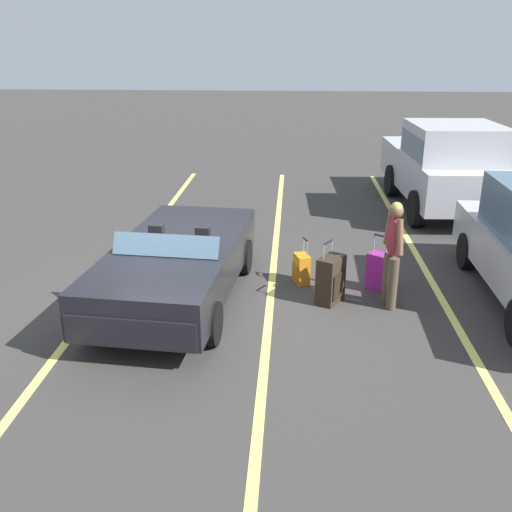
{
  "coord_description": "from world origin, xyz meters",
  "views": [
    {
      "loc": [
        8.03,
        1.73,
        3.82
      ],
      "look_at": [
        -0.04,
        1.21,
        0.75
      ],
      "focal_mm": 39.92,
      "sensor_mm": 36.0,
      "label": 1
    }
  ],
  "objects_px": {
    "suitcase_large_black": "(331,280)",
    "traveler_person": "(393,249)",
    "suitcase_small_carryon": "(301,269)",
    "convertible_car": "(174,270)",
    "suitcase_medium_bright": "(380,272)",
    "parked_pickup_truck_far": "(446,164)"
  },
  "relations": [
    {
      "from": "suitcase_medium_bright",
      "to": "suitcase_small_carryon",
      "type": "distance_m",
      "value": 1.28
    },
    {
      "from": "suitcase_large_black",
      "to": "suitcase_medium_bright",
      "type": "distance_m",
      "value": 0.96
    },
    {
      "from": "suitcase_medium_bright",
      "to": "parked_pickup_truck_far",
      "type": "bearing_deg",
      "value": 14.06
    },
    {
      "from": "suitcase_small_carryon",
      "to": "parked_pickup_truck_far",
      "type": "xyz_separation_m",
      "value": [
        -4.63,
        3.39,
        0.85
      ]
    },
    {
      "from": "convertible_car",
      "to": "suitcase_medium_bright",
      "type": "bearing_deg",
      "value": 109.04
    },
    {
      "from": "parked_pickup_truck_far",
      "to": "suitcase_large_black",
      "type": "bearing_deg",
      "value": -31.21
    },
    {
      "from": "convertible_car",
      "to": "parked_pickup_truck_far",
      "type": "relative_size",
      "value": 0.84
    },
    {
      "from": "suitcase_large_black",
      "to": "traveler_person",
      "type": "xyz_separation_m",
      "value": [
        0.1,
        0.88,
        0.56
      ]
    },
    {
      "from": "suitcase_large_black",
      "to": "suitcase_medium_bright",
      "type": "height_order",
      "value": "suitcase_large_black"
    },
    {
      "from": "convertible_car",
      "to": "suitcase_small_carryon",
      "type": "relative_size",
      "value": 5.52
    },
    {
      "from": "convertible_car",
      "to": "suitcase_medium_bright",
      "type": "distance_m",
      "value": 3.31
    },
    {
      "from": "convertible_car",
      "to": "suitcase_small_carryon",
      "type": "xyz_separation_m",
      "value": [
        -1.01,
        1.94,
        -0.34
      ]
    },
    {
      "from": "suitcase_large_black",
      "to": "traveler_person",
      "type": "bearing_deg",
      "value": 24.36
    },
    {
      "from": "traveler_person",
      "to": "parked_pickup_truck_far",
      "type": "relative_size",
      "value": 0.33
    },
    {
      "from": "suitcase_medium_bright",
      "to": "traveler_person",
      "type": "bearing_deg",
      "value": -136.55
    },
    {
      "from": "convertible_car",
      "to": "traveler_person",
      "type": "relative_size",
      "value": 2.59
    },
    {
      "from": "suitcase_medium_bright",
      "to": "traveler_person",
      "type": "relative_size",
      "value": 0.59
    },
    {
      "from": "suitcase_large_black",
      "to": "suitcase_small_carryon",
      "type": "height_order",
      "value": "suitcase_large_black"
    },
    {
      "from": "suitcase_large_black",
      "to": "suitcase_small_carryon",
      "type": "distance_m",
      "value": 0.85
    },
    {
      "from": "suitcase_small_carryon",
      "to": "traveler_person",
      "type": "height_order",
      "value": "traveler_person"
    },
    {
      "from": "suitcase_small_carryon",
      "to": "convertible_car",
      "type": "bearing_deg",
      "value": 9.1
    },
    {
      "from": "suitcase_large_black",
      "to": "traveler_person",
      "type": "distance_m",
      "value": 1.05
    }
  ]
}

